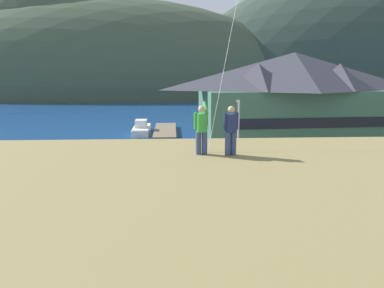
{
  "coord_description": "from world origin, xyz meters",
  "views": [
    {
      "loc": [
        -1.72,
        -20.5,
        9.67
      ],
      "look_at": [
        -0.21,
        9.0,
        3.66
      ],
      "focal_mm": 34.94,
      "sensor_mm": 36.0,
      "label": 1
    }
  ],
  "objects_px": {
    "wharf_dock": "(165,132)",
    "parked_car_front_row_end": "(357,211)",
    "parked_car_back_row_right": "(169,181)",
    "person_kite_flyer": "(201,128)",
    "moored_boat_wharfside": "(142,129)",
    "parked_car_lone_by_shed": "(347,182)",
    "parked_car_corner_spot": "(82,188)",
    "person_companion": "(231,129)",
    "parking_light_pole": "(238,135)",
    "harbor_lodge": "(293,99)",
    "parked_car_mid_row_center": "(174,211)",
    "parked_car_mid_row_far": "(262,184)"
  },
  "relations": [
    {
      "from": "wharf_dock",
      "to": "parked_car_front_row_end",
      "type": "bearing_deg",
      "value": -70.03
    },
    {
      "from": "parked_car_lone_by_shed",
      "to": "parked_car_mid_row_far",
      "type": "distance_m",
      "value": 6.71
    },
    {
      "from": "wharf_dock",
      "to": "person_companion",
      "type": "bearing_deg",
      "value": -85.68
    },
    {
      "from": "person_companion",
      "to": "parked_car_mid_row_center",
      "type": "bearing_deg",
      "value": 102.85
    },
    {
      "from": "moored_boat_wharfside",
      "to": "parked_car_front_row_end",
      "type": "xyz_separation_m",
      "value": [
        15.97,
        -34.54,
        0.34
      ]
    },
    {
      "from": "parked_car_front_row_end",
      "to": "person_kite_flyer",
      "type": "xyz_separation_m",
      "value": [
        -10.22,
        -8.11,
        6.54
      ]
    },
    {
      "from": "parked_car_mid_row_far",
      "to": "harbor_lodge",
      "type": "bearing_deg",
      "value": 65.66
    },
    {
      "from": "harbor_lodge",
      "to": "person_kite_flyer",
      "type": "relative_size",
      "value": 12.24
    },
    {
      "from": "moored_boat_wharfside",
      "to": "person_companion",
      "type": "height_order",
      "value": "person_companion"
    },
    {
      "from": "parked_car_back_row_right",
      "to": "parked_car_corner_spot",
      "type": "bearing_deg",
      "value": -167.01
    },
    {
      "from": "parked_car_front_row_end",
      "to": "moored_boat_wharfside",
      "type": "bearing_deg",
      "value": 114.81
    },
    {
      "from": "parked_car_front_row_end",
      "to": "parked_car_mid_row_center",
      "type": "distance_m",
      "value": 11.22
    },
    {
      "from": "parked_car_front_row_end",
      "to": "parked_car_back_row_right",
      "type": "distance_m",
      "value": 13.44
    },
    {
      "from": "parked_car_front_row_end",
      "to": "person_companion",
      "type": "bearing_deg",
      "value": -137.94
    },
    {
      "from": "moored_boat_wharfside",
      "to": "parked_car_lone_by_shed",
      "type": "bearing_deg",
      "value": -57.87
    },
    {
      "from": "harbor_lodge",
      "to": "parked_car_mid_row_center",
      "type": "xyz_separation_m",
      "value": [
        -13.95,
        -21.3,
        -5.03
      ]
    },
    {
      "from": "parked_car_lone_by_shed",
      "to": "parked_car_mid_row_far",
      "type": "bearing_deg",
      "value": -178.39
    },
    {
      "from": "moored_boat_wharfside",
      "to": "person_companion",
      "type": "distance_m",
      "value": 43.92
    },
    {
      "from": "parking_light_pole",
      "to": "parked_car_back_row_right",
      "type": "bearing_deg",
      "value": -152.31
    },
    {
      "from": "parked_car_back_row_right",
      "to": "person_kite_flyer",
      "type": "relative_size",
      "value": 2.27
    },
    {
      "from": "parked_car_lone_by_shed",
      "to": "parked_car_mid_row_center",
      "type": "bearing_deg",
      "value": -158.38
    },
    {
      "from": "parked_car_corner_spot",
      "to": "parking_light_pole",
      "type": "bearing_deg",
      "value": 20.36
    },
    {
      "from": "wharf_dock",
      "to": "moored_boat_wharfside",
      "type": "relative_size",
      "value": 1.75
    },
    {
      "from": "parked_car_corner_spot",
      "to": "parked_car_mid_row_far",
      "type": "xyz_separation_m",
      "value": [
        13.36,
        0.18,
        0.0
      ]
    },
    {
      "from": "parked_car_mid_row_far",
      "to": "parked_car_back_row_right",
      "type": "height_order",
      "value": "same"
    },
    {
      "from": "parked_car_lone_by_shed",
      "to": "parked_car_front_row_end",
      "type": "bearing_deg",
      "value": -110.07
    },
    {
      "from": "moored_boat_wharfside",
      "to": "parked_car_front_row_end",
      "type": "distance_m",
      "value": 38.05
    },
    {
      "from": "wharf_dock",
      "to": "parked_car_mid_row_far",
      "type": "height_order",
      "value": "parked_car_mid_row_far"
    },
    {
      "from": "harbor_lodge",
      "to": "person_kite_flyer",
      "type": "bearing_deg",
      "value": -113.43
    },
    {
      "from": "harbor_lodge",
      "to": "parked_car_front_row_end",
      "type": "bearing_deg",
      "value": -97.15
    },
    {
      "from": "parked_car_lone_by_shed",
      "to": "parked_car_back_row_right",
      "type": "distance_m",
      "value": 13.7
    },
    {
      "from": "moored_boat_wharfside",
      "to": "parked_car_mid_row_center",
      "type": "height_order",
      "value": "moored_boat_wharfside"
    },
    {
      "from": "parked_car_mid_row_far",
      "to": "person_kite_flyer",
      "type": "bearing_deg",
      "value": -112.34
    },
    {
      "from": "parked_car_mid_row_far",
      "to": "person_kite_flyer",
      "type": "height_order",
      "value": "person_kite_flyer"
    },
    {
      "from": "parked_car_corner_spot",
      "to": "person_kite_flyer",
      "type": "bearing_deg",
      "value": -60.22
    },
    {
      "from": "harbor_lodge",
      "to": "parked_car_lone_by_shed",
      "type": "relative_size",
      "value": 5.27
    },
    {
      "from": "moored_boat_wharfside",
      "to": "parked_car_lone_by_shed",
      "type": "xyz_separation_m",
      "value": [
        18.07,
        -28.77,
        0.34
      ]
    },
    {
      "from": "parked_car_back_row_right",
      "to": "person_companion",
      "type": "distance_m",
      "value": 16.69
    },
    {
      "from": "parked_car_mid_row_center",
      "to": "parked_car_back_row_right",
      "type": "bearing_deg",
      "value": 93.03
    },
    {
      "from": "person_kite_flyer",
      "to": "person_companion",
      "type": "relative_size",
      "value": 1.07
    },
    {
      "from": "parking_light_pole",
      "to": "person_kite_flyer",
      "type": "distance_m",
      "value": 18.95
    },
    {
      "from": "parked_car_mid_row_center",
      "to": "parking_light_pole",
      "type": "xyz_separation_m",
      "value": [
        5.52,
        9.46,
        3.04
      ]
    },
    {
      "from": "moored_boat_wharfside",
      "to": "parked_car_back_row_right",
      "type": "xyz_separation_m",
      "value": [
        4.41,
        -27.66,
        0.34
      ]
    },
    {
      "from": "parked_car_corner_spot",
      "to": "parked_car_back_row_right",
      "type": "xyz_separation_m",
      "value": [
        6.4,
        1.48,
        0.0
      ]
    },
    {
      "from": "parked_car_corner_spot",
      "to": "person_companion",
      "type": "relative_size",
      "value": 2.47
    },
    {
      "from": "parked_car_front_row_end",
      "to": "parked_car_corner_spot",
      "type": "bearing_deg",
      "value": 163.26
    },
    {
      "from": "harbor_lodge",
      "to": "wharf_dock",
      "type": "distance_m",
      "value": 20.38
    },
    {
      "from": "parked_car_corner_spot",
      "to": "person_companion",
      "type": "xyz_separation_m",
      "value": [
        8.75,
        -13.71,
        6.52
      ]
    },
    {
      "from": "wharf_dock",
      "to": "person_kite_flyer",
      "type": "distance_m",
      "value": 42.94
    },
    {
      "from": "parked_car_front_row_end",
      "to": "person_companion",
      "type": "relative_size",
      "value": 2.48
    }
  ]
}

